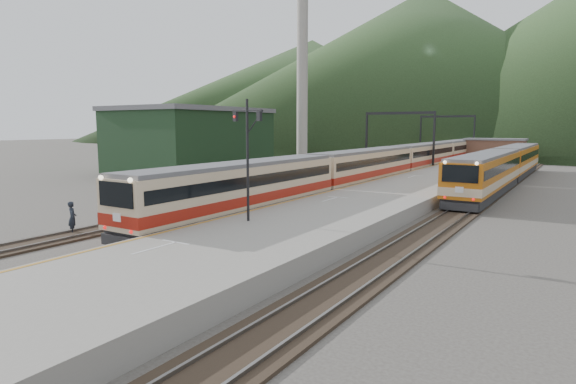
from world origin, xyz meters
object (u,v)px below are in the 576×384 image
Objects in this scene: worker at (72,218)px; second_train at (504,166)px; main_train at (399,161)px; signal_mast at (247,147)px.

second_train is at bearing -85.82° from worker.
second_train is 41.57m from worker.
main_train is 42.86× the size of worker.
signal_mast is 3.47× the size of worker.
signal_mast is (-7.91, -33.60, 2.93)m from second_train.
second_train is 21.54× the size of worker.
signal_mast reaches higher than main_train.
main_train is 11.52m from second_train.
worker is at bearing -154.90° from signal_mast.
signal_mast is at bearing -126.48° from worker.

